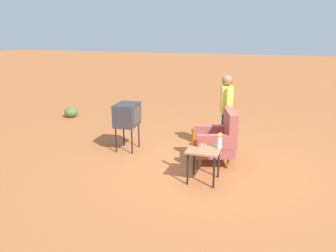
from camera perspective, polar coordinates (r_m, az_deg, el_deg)
name	(u,v)px	position (r m, az deg, el deg)	size (l,w,h in m)	color
ground_plane	(208,165)	(6.79, 6.59, -6.46)	(60.00, 60.00, 0.00)	#AD6033
armchair	(218,139)	(6.75, 8.34, -2.15)	(0.96, 0.97, 1.06)	#937047
side_table	(204,154)	(5.93, 5.95, -4.56)	(0.56, 0.56, 0.59)	black
tv_on_stand	(127,115)	(7.41, -6.79, 1.81)	(0.62, 0.48, 1.03)	black
person_standing	(226,109)	(7.36, 9.58, 2.86)	(0.55, 0.31, 1.64)	#2D3347
bottle_tall_amber	(193,137)	(6.03, 4.23, -1.81)	(0.07, 0.07, 0.30)	brown
soda_can_red	(197,143)	(6.01, 4.85, -2.79)	(0.07, 0.07, 0.12)	red
flower_vase	(219,140)	(5.94, 8.50, -2.26)	(0.15, 0.10, 0.27)	silver
shrub_near	(71,112)	(10.70, -15.74, 2.24)	(0.40, 0.40, 0.31)	#516B38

